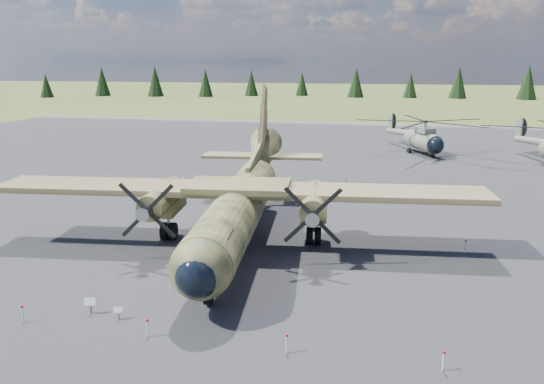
# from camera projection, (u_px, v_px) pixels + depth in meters

# --- Properties ---
(ground) EXTENTS (500.00, 500.00, 0.00)m
(ground) POSITION_uv_depth(u_px,v_px,m) (207.00, 235.00, 35.72)
(ground) COLOR #555E2A
(ground) RESTS_ON ground
(apron) EXTENTS (120.00, 120.00, 0.04)m
(apron) POSITION_uv_depth(u_px,v_px,m) (246.00, 199.00, 45.21)
(apron) COLOR #57575C
(apron) RESTS_ON ground
(transport_plane) EXTENTS (30.75, 27.80, 10.11)m
(transport_plane) POSITION_uv_depth(u_px,v_px,m) (241.00, 196.00, 34.21)
(transport_plane) COLOR #31371E
(transport_plane) RESTS_ON ground
(helicopter_near) EXTENTS (22.19, 22.19, 4.28)m
(helicopter_near) POSITION_uv_depth(u_px,v_px,m) (423.00, 130.00, 66.04)
(helicopter_near) COLOR gray
(helicopter_near) RESTS_ON ground
(info_placard_left) EXTENTS (0.56, 0.36, 0.81)m
(info_placard_left) POSITION_uv_depth(u_px,v_px,m) (90.00, 303.00, 24.45)
(info_placard_left) COLOR gray
(info_placard_left) RESTS_ON ground
(info_placard_right) EXTENTS (0.43, 0.29, 0.62)m
(info_placard_right) POSITION_uv_depth(u_px,v_px,m) (118.00, 311.00, 23.95)
(info_placard_right) COLOR gray
(info_placard_right) RESTS_ON ground
(barrier_fence) EXTENTS (33.12, 29.62, 0.85)m
(barrier_fence) POSITION_uv_depth(u_px,v_px,m) (200.00, 228.00, 35.62)
(barrier_fence) COLOR silver
(barrier_fence) RESTS_ON ground
(treeline) EXTENTS (318.51, 309.16, 10.97)m
(treeline) POSITION_uv_depth(u_px,v_px,m) (268.00, 181.00, 30.17)
(treeline) COLOR black
(treeline) RESTS_ON ground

